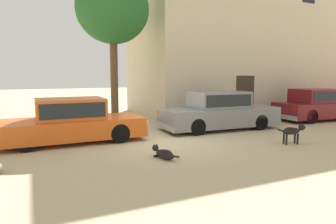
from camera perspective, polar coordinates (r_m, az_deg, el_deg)
ground_plane at (r=9.89m, az=-1.03°, el=-5.40°), size 80.00×80.00×0.00m
parked_sedan_nearest at (r=9.98m, az=-17.85°, el=-1.58°), size 4.60×1.73×1.40m
parked_sedan_second at (r=11.95m, az=9.71°, el=0.26°), size 4.83×1.94×1.50m
parked_sedan_third at (r=15.90m, az=26.69°, el=1.30°), size 4.48×2.00×1.48m
apartment_block at (r=18.90m, az=13.73°, el=15.05°), size 12.42×5.71×9.63m
stray_dog_spotted at (r=7.73m, az=-0.78°, el=-7.87°), size 0.41×1.03×0.33m
stray_dog_tan at (r=10.07m, az=22.79°, el=-3.30°), size 1.01×0.33×0.65m
acacia_tree_left at (r=13.21m, az=-10.50°, el=18.65°), size 3.03×2.73×6.29m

